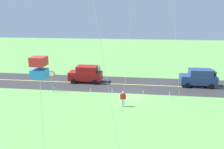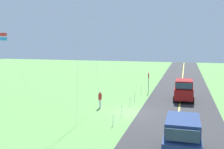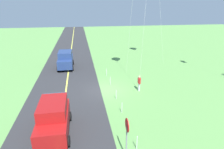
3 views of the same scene
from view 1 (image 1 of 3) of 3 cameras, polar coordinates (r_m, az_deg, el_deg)
name	(u,v)px [view 1 (image 1 of 3)]	position (r m, az deg, el deg)	size (l,w,h in m)	color
ground_plane	(132,96)	(25.31, 5.10, -5.48)	(120.00, 120.00, 0.10)	#60994C
asphalt_road	(133,85)	(29.07, 5.43, -2.62)	(120.00, 7.00, 0.00)	#2D2D30
road_centre_stripe	(133,85)	(29.07, 5.43, -2.61)	(120.00, 0.16, 0.00)	#E5E04C
car_suv_foreground	(86,74)	(29.93, -6.73, 0.16)	(4.40, 2.12, 2.24)	maroon
car_parked_west_near	(199,78)	(30.06, 21.50, -0.74)	(4.40, 2.12, 2.24)	navy
stop_sign	(52,77)	(26.81, -15.29, -0.62)	(0.76, 0.08, 2.56)	gray
person_adult_near	(123,98)	(21.92, 2.85, -6.21)	(0.58, 0.22, 1.60)	silver
kite_yellow_high	(39,68)	(9.14, -18.32, 1.64)	(1.72, 2.89, 7.28)	silver
fence_post_0	(169,95)	(24.69, 14.62, -5.24)	(0.05, 0.05, 0.90)	silver
fence_post_1	(143,94)	(24.47, 8.03, -5.06)	(0.05, 0.05, 0.90)	silver
fence_post_2	(112,93)	(24.64, 0.01, -4.76)	(0.05, 0.05, 0.90)	silver
fence_post_3	(90,92)	(25.06, -5.60, -4.49)	(0.05, 0.05, 0.90)	silver
fence_post_4	(55,90)	(26.28, -14.56, -3.98)	(0.05, 0.05, 0.90)	silver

